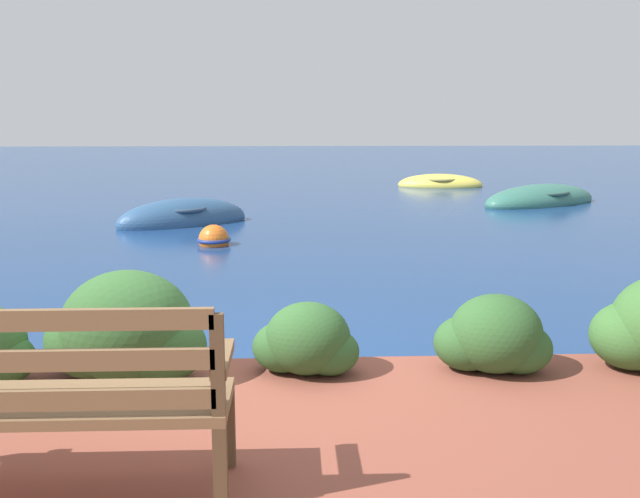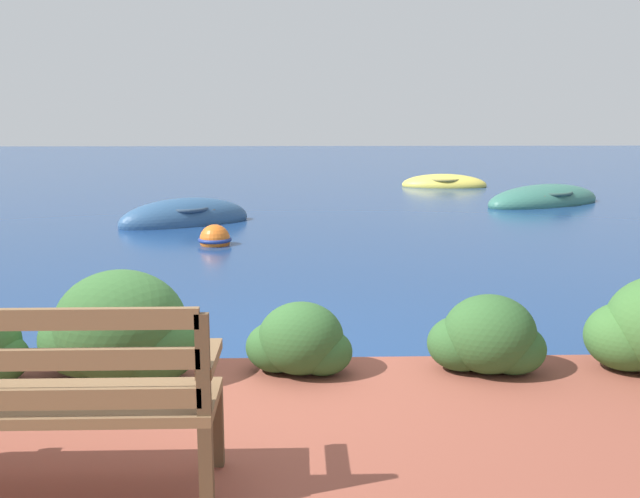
{
  "view_description": "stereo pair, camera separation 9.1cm",
  "coord_description": "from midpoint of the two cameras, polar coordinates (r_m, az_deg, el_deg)",
  "views": [
    {
      "loc": [
        0.41,
        -4.87,
        1.93
      ],
      "look_at": [
        0.77,
        4.31,
        0.2
      ],
      "focal_mm": 40.0,
      "sensor_mm": 36.0,
      "label": 1
    },
    {
      "loc": [
        0.5,
        -4.87,
        1.93
      ],
      "look_at": [
        0.77,
        4.31,
        0.2
      ],
      "focal_mm": 40.0,
      "sensor_mm": 36.0,
      "label": 2
    }
  ],
  "objects": [
    {
      "name": "rowboat_mid",
      "position": [
        16.41,
        17.06,
        3.7
      ],
      "size": [
        3.34,
        2.62,
        0.76
      ],
      "rotation": [
        0.0,
        0.0,
        3.67
      ],
      "color": "#336B5B",
      "rests_on": "ground_plane"
    },
    {
      "name": "rowboat_far",
      "position": [
        19.78,
        9.46,
        5.11
      ],
      "size": [
        2.41,
        1.37,
        0.6
      ],
      "rotation": [
        0.0,
        0.0,
        3.0
      ],
      "color": "#DBC64C",
      "rests_on": "ground_plane"
    },
    {
      "name": "rowboat_nearest",
      "position": [
        13.03,
        -11.09,
        2.28
      ],
      "size": [
        2.56,
        2.04,
        0.81
      ],
      "rotation": [
        0.0,
        0.0,
        0.54
      ],
      "color": "#2D517A",
      "rests_on": "ground_plane"
    },
    {
      "name": "hedge_clump_centre",
      "position": [
        4.85,
        -15.8,
        -6.47
      ],
      "size": [
        1.07,
        0.77,
        0.73
      ],
      "color": "#2D5628",
      "rests_on": "patio_terrace"
    },
    {
      "name": "hedge_clump_far_right",
      "position": [
        4.96,
        13.21,
        -6.97
      ],
      "size": [
        0.78,
        0.56,
        0.53
      ],
      "color": "#2D5628",
      "rests_on": "patio_terrace"
    },
    {
      "name": "ground_plane",
      "position": [
        5.26,
        -7.14,
        -10.94
      ],
      "size": [
        80.0,
        80.0,
        0.0
      ],
      "color": "navy"
    },
    {
      "name": "mooring_buoy",
      "position": [
        10.83,
        -8.73,
        0.73
      ],
      "size": [
        0.51,
        0.51,
        0.46
      ],
      "color": "orange",
      "rests_on": "ground_plane"
    },
    {
      "name": "hedge_clump_right",
      "position": [
        4.81,
        -1.66,
        -7.5
      ],
      "size": [
        0.72,
        0.52,
        0.49
      ],
      "color": "#2D5628",
      "rests_on": "patio_terrace"
    },
    {
      "name": "park_bench",
      "position": [
        3.45,
        -21.22,
        -10.9
      ],
      "size": [
        1.56,
        0.48,
        0.93
      ],
      "rotation": [
        0.0,
        0.0,
        0.01
      ],
      "color": "brown",
      "rests_on": "patio_terrace"
    }
  ]
}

